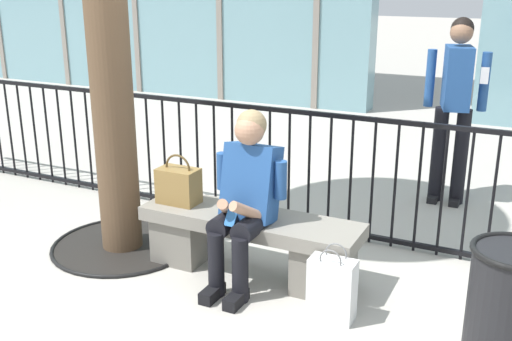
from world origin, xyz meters
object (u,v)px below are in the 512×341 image
shopping_bag (332,289)px  handbag_on_bench (179,185)px  stone_bench (250,238)px  bystander_at_railing (455,97)px  trash_can (507,322)px  seated_person_with_phone (245,195)px

shopping_bag → handbag_on_bench: bearing=166.7°
stone_bench → bystander_at_railing: (1.01, 2.14, 0.73)m
bystander_at_railing → trash_can: size_ratio=2.10×
handbag_on_bench → bystander_at_railing: (1.59, 2.15, 0.41)m
stone_bench → seated_person_with_phone: seated_person_with_phone is taller
stone_bench → trash_can: size_ratio=1.96×
stone_bench → bystander_at_railing: bearing=64.7°
shopping_bag → trash_can: bearing=-16.7°
shopping_bag → trash_can: size_ratio=0.60×
handbag_on_bench → trash_can: 2.40m
shopping_bag → bystander_at_railing: (0.28, 2.46, 0.80)m
seated_person_with_phone → shopping_bag: bearing=-15.3°
stone_bench → seated_person_with_phone: 0.40m
seated_person_with_phone → shopping_bag: 0.85m
handbag_on_bench → bystander_at_railing: size_ratio=0.22×
shopping_bag → trash_can: trash_can is taller
stone_bench → shopping_bag: (0.73, -0.32, -0.07)m
shopping_bag → bystander_at_railing: bearing=83.5°
handbag_on_bench → trash_can: bearing=-14.8°
seated_person_with_phone → bystander_at_railing: size_ratio=0.71×
stone_bench → bystander_at_railing: bystander_at_railing is taller
seated_person_with_phone → bystander_at_railing: 2.50m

